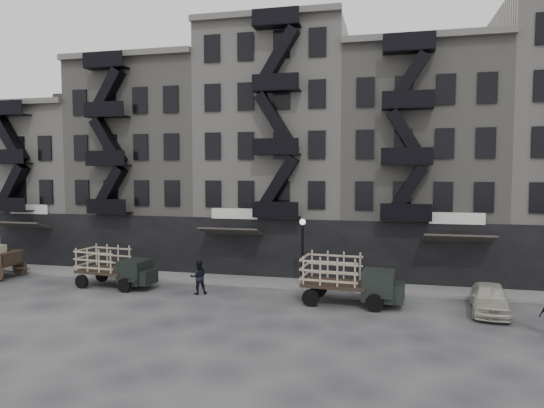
% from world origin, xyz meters
% --- Properties ---
extents(ground, '(140.00, 140.00, 0.00)m').
position_xyz_m(ground, '(0.00, 0.00, 0.00)').
color(ground, '#38383A').
rests_on(ground, ground).
extents(sidewalk, '(55.00, 2.50, 0.15)m').
position_xyz_m(sidewalk, '(0.00, 3.75, 0.07)').
color(sidewalk, slate).
rests_on(sidewalk, ground).
extents(building_west, '(10.00, 11.35, 13.20)m').
position_xyz_m(building_west, '(-20.00, 9.83, 6.00)').
color(building_west, '#A19D94').
rests_on(building_west, ground).
extents(building_midwest, '(10.00, 11.35, 16.20)m').
position_xyz_m(building_midwest, '(-10.00, 9.83, 7.50)').
color(building_midwest, slate).
rests_on(building_midwest, ground).
extents(building_center, '(10.00, 11.35, 18.20)m').
position_xyz_m(building_center, '(-0.00, 9.82, 8.50)').
color(building_center, '#A19D94').
rests_on(building_center, ground).
extents(building_mideast, '(10.00, 11.35, 16.20)m').
position_xyz_m(building_mideast, '(10.00, 9.83, 7.50)').
color(building_mideast, slate).
rests_on(building_mideast, ground).
extents(lamp_post, '(0.36, 0.36, 4.28)m').
position_xyz_m(lamp_post, '(3.00, 2.60, 2.78)').
color(lamp_post, black).
rests_on(lamp_post, ground).
extents(stake_truck_west, '(5.06, 2.43, 2.46)m').
position_xyz_m(stake_truck_west, '(-8.36, 0.56, 1.40)').
color(stake_truck_west, black).
rests_on(stake_truck_west, ground).
extents(stake_truck_east, '(5.47, 2.56, 2.67)m').
position_xyz_m(stake_truck_east, '(5.97, -0.01, 1.52)').
color(stake_truck_east, black).
rests_on(stake_truck_east, ground).
extents(car_east, '(2.27, 4.56, 1.49)m').
position_xyz_m(car_east, '(13.00, -0.01, 0.75)').
color(car_east, '#B9B5A6').
rests_on(car_east, ground).
extents(pedestrian_mid, '(1.21, 1.12, 1.99)m').
position_xyz_m(pedestrian_mid, '(-2.69, 0.16, 1.00)').
color(pedestrian_mid, black).
rests_on(pedestrian_mid, ground).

